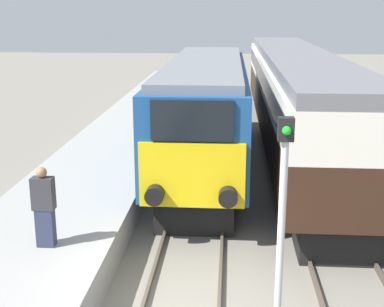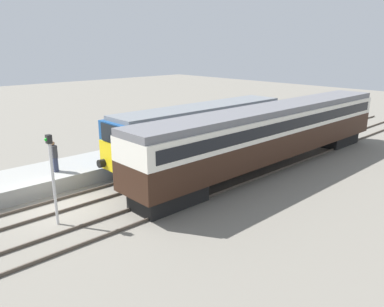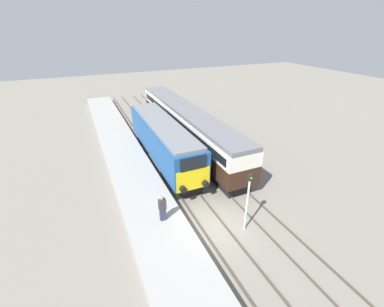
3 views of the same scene
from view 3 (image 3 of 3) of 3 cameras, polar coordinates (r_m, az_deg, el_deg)
name	(u,v)px [view 3 (image 3 of 3)]	position (r m, az deg, el deg)	size (l,w,h in m)	color
ground_plane	(214,228)	(16.68, 4.80, -16.23)	(120.00, 120.00, 0.00)	slate
platform_left	(132,173)	(21.74, -13.14, -4.28)	(3.50, 50.00, 0.80)	gray
rails_near_track	(183,186)	(20.18, -1.99, -7.24)	(1.51, 60.00, 0.14)	#4C4238
rails_far_track	(221,177)	(21.47, 6.48, -5.14)	(1.50, 60.00, 0.14)	#4C4238
locomotive	(163,140)	(23.00, -6.41, 2.95)	(2.70, 13.47, 3.84)	black
passenger_carriage	(186,122)	(26.48, -1.36, 6.99)	(2.75, 21.31, 3.92)	black
person_on_platform	(162,208)	(15.57, -6.58, -12.03)	(0.44, 0.26, 1.69)	#2D334C
signal_post	(248,198)	(15.41, 12.29, -9.68)	(0.24, 0.28, 3.96)	silver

